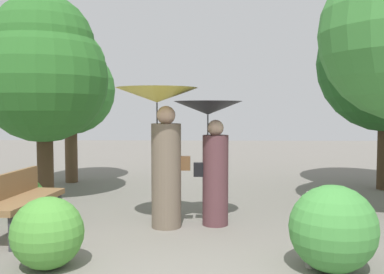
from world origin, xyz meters
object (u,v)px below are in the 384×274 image
path_marker_post (311,230)px  person_left (162,134)px  tree_near_left (43,68)px  person_right (212,143)px  park_bench (20,197)px  tree_mid_left (70,82)px

path_marker_post → person_left: bearing=139.0°
tree_near_left → path_marker_post: bearing=-39.8°
tree_near_left → person_right: bearing=-30.1°
person_left → park_bench: size_ratio=1.29×
person_right → tree_near_left: bearing=55.7°
person_right → park_bench: (-2.58, -0.56, -0.68)m
person_left → person_right: (0.71, 0.14, -0.14)m
person_right → tree_near_left: tree_near_left is taller
park_bench → path_marker_post: bearing=-101.4°
person_left → person_right: size_ratio=1.10×
tree_near_left → park_bench: bearing=-76.9°
person_left → tree_mid_left: tree_mid_left is taller
park_bench → person_left: bearing=-71.9°
person_right → tree_mid_left: bearing=37.3°
tree_near_left → path_marker_post: (4.16, -3.47, -2.05)m
tree_mid_left → path_marker_post: bearing=-51.2°
tree_near_left → tree_mid_left: (-0.07, 1.79, -0.14)m
person_left → tree_mid_left: size_ratio=0.56×
tree_mid_left → person_right: bearing=-48.4°
tree_mid_left → path_marker_post: size_ratio=4.36×
park_bench → path_marker_post: (3.61, -1.09, -0.11)m
park_bench → tree_near_left: size_ratio=0.40×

